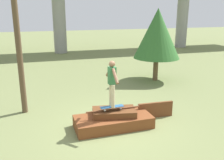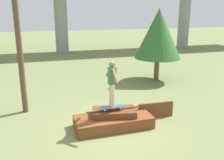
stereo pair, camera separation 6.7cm
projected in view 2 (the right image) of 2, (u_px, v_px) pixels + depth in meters
ground_plane at (113, 127)px, 8.08m from camera, size 80.00×80.00×0.00m
scrap_pile at (113, 120)px, 8.03m from camera, size 2.47×1.09×0.64m
scrap_plank_loose at (156, 110)px, 8.73m from camera, size 1.28×0.14×0.55m
skateboard at (112, 107)px, 7.85m from camera, size 0.75×0.21×0.09m
skater at (112, 81)px, 7.62m from camera, size 0.22×1.05×1.47m
utility_pole at (15, 7)px, 8.29m from camera, size 1.30×0.20×7.28m
tree_behind_left at (158, 34)px, 12.83m from camera, size 2.41×2.41×3.77m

